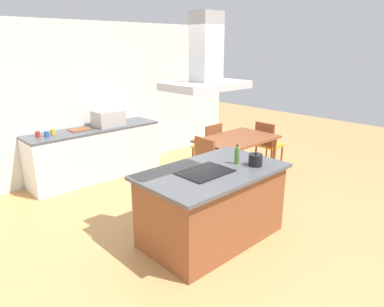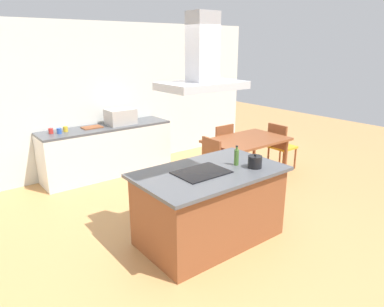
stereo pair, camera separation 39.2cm
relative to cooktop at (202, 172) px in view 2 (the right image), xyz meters
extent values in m
plane|color=tan|center=(0.13, 1.50, -0.91)|extent=(16.00, 16.00, 0.00)
cube|color=silver|center=(0.13, 3.25, 0.44)|extent=(7.20, 0.10, 2.70)
cube|color=brown|center=(0.13, 0.00, -0.48)|extent=(1.65, 0.96, 0.86)
cube|color=#4C4F54|center=(0.13, 0.00, -0.03)|extent=(1.75, 1.06, 0.04)
cube|color=black|center=(0.00, 0.00, 0.00)|extent=(0.60, 0.44, 0.01)
cylinder|color=black|center=(0.62, -0.25, 0.07)|extent=(0.17, 0.17, 0.14)
sphere|color=black|center=(0.62, -0.25, 0.15)|extent=(0.03, 0.03, 0.03)
cone|color=black|center=(0.72, -0.25, 0.07)|extent=(0.06, 0.03, 0.04)
cylinder|color=#47722D|center=(0.51, -0.05, 0.09)|extent=(0.06, 0.06, 0.19)
cylinder|color=#47722D|center=(0.51, -0.05, 0.21)|extent=(0.03, 0.03, 0.04)
cylinder|color=black|center=(0.51, -0.05, 0.23)|extent=(0.03, 0.03, 0.01)
cube|color=silver|center=(0.15, 2.88, -0.48)|extent=(2.36, 0.62, 0.86)
cube|color=#4C4F54|center=(0.15, 2.88, -0.03)|extent=(2.36, 0.62, 0.04)
cube|color=#B2AFAA|center=(0.45, 2.88, 0.13)|extent=(0.50, 0.38, 0.28)
cylinder|color=red|center=(-0.79, 2.95, 0.04)|extent=(0.08, 0.08, 0.09)
cylinder|color=#2D56B2|center=(-0.68, 2.86, 0.04)|extent=(0.08, 0.08, 0.09)
cylinder|color=gold|center=(-0.55, 2.93, 0.04)|extent=(0.08, 0.08, 0.09)
cube|color=brown|center=(-0.09, 2.93, 0.00)|extent=(0.34, 0.24, 0.02)
cube|color=brown|center=(1.92, 1.11, -0.18)|extent=(1.40, 0.90, 0.04)
cylinder|color=brown|center=(1.30, 0.74, -0.55)|extent=(0.06, 0.06, 0.71)
cylinder|color=brown|center=(2.54, 0.74, -0.55)|extent=(0.06, 0.06, 0.71)
cylinder|color=brown|center=(1.30, 1.48, -0.55)|extent=(0.06, 0.06, 0.71)
cylinder|color=brown|center=(2.54, 1.48, -0.55)|extent=(0.06, 0.06, 0.71)
cube|color=gold|center=(1.92, 1.86, -0.48)|extent=(0.42, 0.42, 0.04)
cube|color=brown|center=(1.92, 1.67, -0.24)|extent=(0.42, 0.04, 0.44)
cylinder|color=brown|center=(1.74, 2.04, -0.70)|extent=(0.04, 0.04, 0.41)
cylinder|color=brown|center=(2.10, 2.04, -0.70)|extent=(0.04, 0.04, 0.41)
cylinder|color=brown|center=(1.74, 1.68, -0.70)|extent=(0.04, 0.04, 0.41)
cylinder|color=brown|center=(2.10, 1.68, -0.70)|extent=(0.04, 0.04, 0.41)
cube|color=gold|center=(2.92, 1.11, -0.48)|extent=(0.42, 0.42, 0.04)
cube|color=brown|center=(2.73, 1.11, -0.24)|extent=(0.04, 0.42, 0.44)
cylinder|color=brown|center=(3.10, 1.29, -0.70)|extent=(0.04, 0.04, 0.41)
cylinder|color=brown|center=(3.10, 0.93, -0.70)|extent=(0.04, 0.04, 0.41)
cylinder|color=brown|center=(2.74, 1.29, -0.70)|extent=(0.04, 0.04, 0.41)
cylinder|color=brown|center=(2.74, 0.93, -0.70)|extent=(0.04, 0.04, 0.41)
cube|color=gold|center=(0.92, 1.11, -0.48)|extent=(0.42, 0.42, 0.04)
cube|color=brown|center=(1.11, 1.11, -0.24)|extent=(0.04, 0.42, 0.44)
cylinder|color=brown|center=(0.74, 0.93, -0.70)|extent=(0.04, 0.04, 0.41)
cylinder|color=brown|center=(0.74, 1.29, -0.70)|extent=(0.04, 0.04, 0.41)
cylinder|color=brown|center=(1.10, 0.93, -0.70)|extent=(0.04, 0.04, 0.41)
cylinder|color=brown|center=(1.10, 1.29, -0.70)|extent=(0.04, 0.04, 0.41)
cube|color=#ADADB2|center=(0.00, 0.00, 0.98)|extent=(0.90, 0.55, 0.08)
cube|color=#ADADB2|center=(0.00, 0.00, 1.37)|extent=(0.28, 0.24, 0.70)
camera|label=1|loc=(-2.70, -2.65, 1.41)|focal=32.84mm
camera|label=2|loc=(-2.41, -2.91, 1.41)|focal=32.84mm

